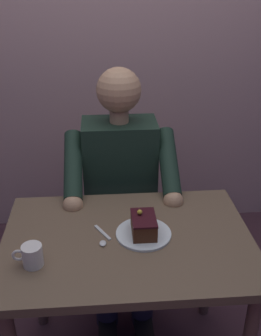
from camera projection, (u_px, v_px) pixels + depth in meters
dining_table at (128, 258)px, 1.58m from camera, size 0.96×0.66×0.71m
chair at (119, 201)px, 2.20m from camera, size 0.42×0.42×0.88m
seated_person at (121, 192)px, 1.98m from camera, size 0.53×0.58×1.24m
dessert_plate at (144, 234)px, 1.55m from camera, size 0.22×0.22×0.01m
cake_slice at (144, 225)px, 1.53m from camera, size 0.09×0.14×0.09m
coffee_cup at (32, 255)px, 1.38m from camera, size 0.11×0.07×0.08m
dessert_spoon at (103, 238)px, 1.52m from camera, size 0.07×0.14×0.01m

